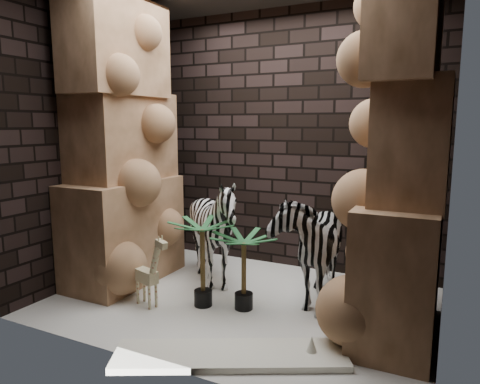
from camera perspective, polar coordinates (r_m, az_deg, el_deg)
The scene contains 13 objects.
floor at distance 4.29m, azimuth -0.04°, elevation -14.29°, with size 3.50×3.50×0.00m, color white.
wall_back at distance 5.10m, azimuth 6.24°, elevation 6.72°, with size 3.50×3.50×0.00m, color black.
wall_front at distance 2.88m, azimuth -11.16°, elevation 4.92°, with size 3.50×3.50×0.00m, color black.
wall_left at distance 4.98m, azimuth -18.53°, elevation 6.26°, with size 3.00×3.00×0.00m, color black.
wall_right at distance 3.54m, azimuth 26.36°, elevation 4.88°, with size 3.00×3.00×0.00m, color black.
rock_pillar_left at distance 4.74m, azimuth -15.50°, elevation 6.28°, with size 0.68×1.30×3.00m, color tan, non-canonical shape.
rock_pillar_right at distance 3.56m, azimuth 21.03°, elevation 5.23°, with size 0.58×1.25×3.00m, color tan, non-canonical shape.
zebra_right at distance 4.22m, azimuth 9.19°, elevation -5.66°, with size 0.58×1.08×1.28m, color white.
zebra_left at distance 4.56m, azimuth -3.44°, elevation -5.89°, with size 0.94×1.16×1.06m, color white.
giraffe_toy at distance 4.18m, azimuth -12.32°, elevation -9.74°, with size 0.38×0.13×0.74m, color beige, non-canonical shape.
palm_front at distance 4.02m, azimuth 0.51°, elevation -10.38°, with size 0.36×0.36×0.73m, color #124421, non-canonical shape.
palm_back at distance 4.08m, azimuth -4.95°, elevation -9.31°, with size 0.36×0.36×0.83m, color #124421, non-canonical shape.
surfboard at distance 3.37m, azimuth -1.28°, elevation -20.75°, with size 1.70×0.42×0.05m, color white.
Camera 1 is at (1.75, -3.54, 1.69)m, focal length 32.32 mm.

